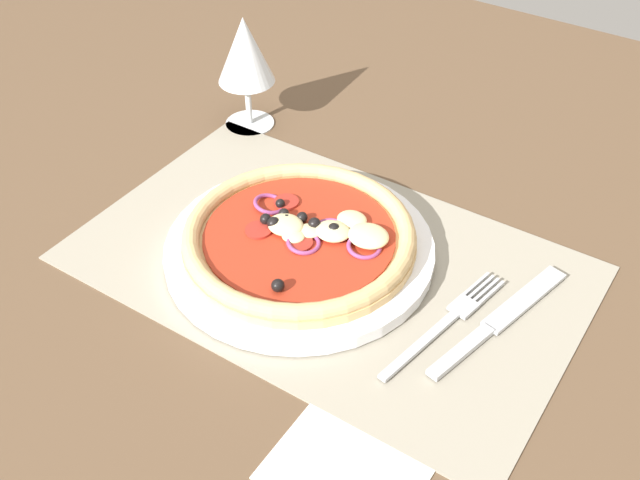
# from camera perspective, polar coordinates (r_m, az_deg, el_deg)

# --- Properties ---
(ground_plane) EXTENTS (1.90, 1.40, 0.02)m
(ground_plane) POSITION_cam_1_polar(r_m,az_deg,el_deg) (0.82, 0.52, -2.39)
(ground_plane) COLOR brown
(placemat) EXTENTS (0.52, 0.32, 0.00)m
(placemat) POSITION_cam_1_polar(r_m,az_deg,el_deg) (0.81, 0.53, -1.66)
(placemat) COLOR gray
(placemat) RESTS_ON ground_plane
(plate) EXTENTS (0.28, 0.28, 0.01)m
(plate) POSITION_cam_1_polar(r_m,az_deg,el_deg) (0.81, -1.53, -0.70)
(plate) COLOR white
(plate) RESTS_ON placemat
(pizza) EXTENTS (0.24, 0.24, 0.03)m
(pizza) POSITION_cam_1_polar(r_m,az_deg,el_deg) (0.80, -1.46, 0.30)
(pizza) COLOR tan
(pizza) RESTS_ON plate
(fork) EXTENTS (0.05, 0.18, 0.00)m
(fork) POSITION_cam_1_polar(r_m,az_deg,el_deg) (0.75, 9.57, -5.83)
(fork) COLOR #B2B5BA
(fork) RESTS_ON placemat
(knife) EXTENTS (0.06, 0.20, 0.01)m
(knife) POSITION_cam_1_polar(r_m,az_deg,el_deg) (0.76, 13.26, -5.73)
(knife) COLOR #B2B5BA
(knife) RESTS_ON placemat
(wine_glass) EXTENTS (0.07, 0.07, 0.15)m
(wine_glass) POSITION_cam_1_polar(r_m,az_deg,el_deg) (0.98, -5.59, 13.58)
(wine_glass) COLOR silver
(wine_glass) RESTS_ON ground_plane
(napkin) EXTENTS (0.12, 0.11, 0.00)m
(napkin) POSITION_cam_1_polar(r_m,az_deg,el_deg) (0.65, 2.24, -16.29)
(napkin) COLOR silver
(napkin) RESTS_ON ground_plane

